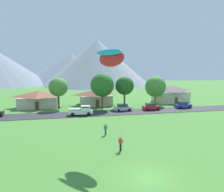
# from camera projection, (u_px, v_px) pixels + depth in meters

# --- Properties ---
(ground_plane) EXTENTS (400.00, 400.00, 0.00)m
(ground_plane) POSITION_uv_depth(u_px,v_px,m) (148.00, 177.00, 16.89)
(ground_plane) COLOR #447F33
(road_strip) EXTENTS (160.00, 6.39, 0.08)m
(road_strip) POSITION_uv_depth(u_px,v_px,m) (100.00, 113.00, 43.84)
(road_strip) COLOR #2D2D33
(road_strip) RESTS_ON ground
(mountain_east_ridge) EXTENTS (71.58, 71.58, 18.46)m
(mountain_east_ridge) POSITION_uv_depth(u_px,v_px,m) (108.00, 73.00, 171.82)
(mountain_east_ridge) COLOR #8E939E
(mountain_east_ridge) RESTS_ON ground
(mountain_west_ridge) EXTENTS (77.74, 77.74, 33.38)m
(mountain_west_ridge) POSITION_uv_depth(u_px,v_px,m) (97.00, 63.00, 140.23)
(mountain_west_ridge) COLOR #8E939E
(mountain_west_ridge) RESTS_ON ground
(mountain_far_west_ridge) EXTENTS (90.38, 90.38, 26.71)m
(mountain_far_west_ridge) POSITION_uv_depth(u_px,v_px,m) (71.00, 69.00, 177.04)
(mountain_far_west_ridge) COLOR slate
(mountain_far_west_ridge) RESTS_ON ground
(house_leftmost) EXTENTS (9.41, 8.39, 4.48)m
(house_leftmost) POSITION_uv_depth(u_px,v_px,m) (96.00, 97.00, 55.50)
(house_leftmost) COLOR beige
(house_leftmost) RESTS_ON ground
(house_left_center) EXTENTS (10.28, 7.78, 5.40)m
(house_left_center) POSITION_uv_depth(u_px,v_px,m) (170.00, 93.00, 60.24)
(house_left_center) COLOR beige
(house_left_center) RESTS_ON ground
(house_right_center) EXTENTS (10.43, 8.40, 4.45)m
(house_right_center) POSITION_uv_depth(u_px,v_px,m) (39.00, 98.00, 51.86)
(house_right_center) COLOR beige
(house_right_center) RESTS_ON ground
(tree_near_left) EXTENTS (5.93, 5.93, 9.10)m
(tree_near_left) POSITION_uv_depth(u_px,v_px,m) (102.00, 85.00, 48.16)
(tree_near_left) COLOR brown
(tree_near_left) RESTS_ON ground
(tree_left_of_center) EXTENTS (5.90, 5.90, 8.29)m
(tree_left_of_center) POSITION_uv_depth(u_px,v_px,m) (155.00, 87.00, 54.25)
(tree_left_of_center) COLOR brown
(tree_left_of_center) RESTS_ON ground
(tree_center) EXTENTS (4.80, 4.80, 8.02)m
(tree_center) POSITION_uv_depth(u_px,v_px,m) (58.00, 87.00, 48.56)
(tree_center) COLOR #4C3823
(tree_center) RESTS_ON ground
(tree_right_of_center) EXTENTS (4.87, 4.87, 8.25)m
(tree_right_of_center) POSITION_uv_depth(u_px,v_px,m) (125.00, 86.00, 50.44)
(tree_right_of_center) COLOR #4C3823
(tree_right_of_center) RESTS_ON ground
(parked_car_blue_west_end) EXTENTS (4.24, 2.16, 1.68)m
(parked_car_blue_west_end) POSITION_uv_depth(u_px,v_px,m) (183.00, 105.00, 49.91)
(parked_car_blue_west_end) COLOR #2847A8
(parked_car_blue_west_end) RESTS_ON road_strip
(parked_car_red_mid_west) EXTENTS (4.22, 2.11, 1.68)m
(parked_car_red_mid_west) POSITION_uv_depth(u_px,v_px,m) (151.00, 107.00, 47.30)
(parked_car_red_mid_west) COLOR red
(parked_car_red_mid_west) RESTS_ON road_strip
(parked_car_silver_east_end) EXTENTS (4.21, 2.10, 1.68)m
(parked_car_silver_east_end) POSITION_uv_depth(u_px,v_px,m) (123.00, 108.00, 46.27)
(parked_car_silver_east_end) COLOR #B7BCC1
(parked_car_silver_east_end) RESTS_ON road_strip
(pickup_truck_white_west_side) EXTENTS (5.26, 2.45, 1.99)m
(pickup_truck_white_west_side) POSITION_uv_depth(u_px,v_px,m) (81.00, 110.00, 41.65)
(pickup_truck_white_west_side) COLOR white
(pickup_truck_white_west_side) RESTS_ON road_strip
(kite_flyer_with_kite) EXTENTS (3.63, 4.28, 12.15)m
(kite_flyer_with_kite) POSITION_uv_depth(u_px,v_px,m) (111.00, 58.00, 23.34)
(kite_flyer_with_kite) COLOR black
(kite_flyer_with_kite) RESTS_ON ground
(watcher_person) EXTENTS (0.56, 0.24, 1.68)m
(watcher_person) POSITION_uv_depth(u_px,v_px,m) (106.00, 129.00, 28.45)
(watcher_person) COLOR navy
(watcher_person) RESTS_ON ground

